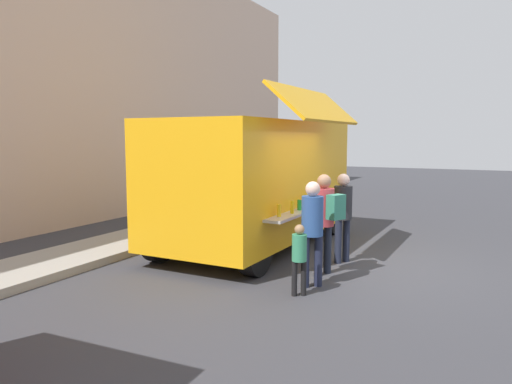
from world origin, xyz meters
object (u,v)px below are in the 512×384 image
(customer_rear_waiting, at_px, (312,224))
(child_near_queue, at_px, (299,253))
(customer_front_ordering, at_px, (343,210))
(food_truck_main, at_px, (257,179))
(trash_bin, at_px, (250,199))
(customer_mid_with_backpack, at_px, (325,214))

(customer_rear_waiting, relative_size, child_near_queue, 1.55)
(customer_front_ordering, distance_m, customer_rear_waiting, 1.68)
(food_truck_main, bearing_deg, customer_front_ordering, -102.75)
(child_near_queue, bearing_deg, trash_bin, -5.08)
(customer_mid_with_backpack, height_order, customer_rear_waiting, customer_mid_with_backpack)
(trash_bin, xyz_separation_m, customer_rear_waiting, (-6.34, -4.39, 0.59))
(trash_bin, relative_size, child_near_queue, 0.78)
(customer_front_ordering, distance_m, child_near_queue, 2.22)
(trash_bin, xyz_separation_m, customer_mid_with_backpack, (-5.60, -4.36, 0.65))
(trash_bin, bearing_deg, customer_front_ordering, -136.66)
(customer_front_ordering, bearing_deg, customer_mid_with_backpack, 115.11)
(child_near_queue, bearing_deg, customer_rear_waiting, -39.57)
(trash_bin, bearing_deg, child_near_queue, -147.40)
(customer_front_ordering, relative_size, child_near_queue, 1.56)
(customer_front_ordering, height_order, child_near_queue, customer_front_ordering)
(customer_front_ordering, height_order, customer_mid_with_backpack, customer_mid_with_backpack)
(food_truck_main, height_order, customer_mid_with_backpack, food_truck_main)
(trash_bin, distance_m, customer_rear_waiting, 7.73)
(food_truck_main, bearing_deg, child_near_queue, -141.79)
(customer_mid_with_backpack, bearing_deg, child_near_queue, 114.10)
(child_near_queue, bearing_deg, food_truck_main, -0.34)
(trash_bin, bearing_deg, customer_mid_with_backpack, -142.09)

